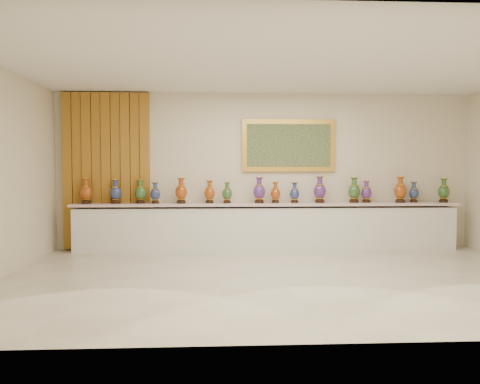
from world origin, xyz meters
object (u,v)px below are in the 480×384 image
object	(u,v)px
vase_1	(116,193)
vase_2	(140,193)
counter	(267,227)
vase_0	(86,192)

from	to	relation	value
vase_1	vase_2	xyz separation A→B (m)	(0.45, 0.04, -0.00)
counter	vase_0	bearing A→B (deg)	-179.48
counter	vase_2	world-z (taller)	vase_2
vase_0	vase_1	world-z (taller)	vase_0
counter	vase_2	xyz separation A→B (m)	(-2.37, 0.02, 0.67)
vase_1	vase_0	bearing A→B (deg)	-179.18
counter	vase_1	size ratio (longest dim) A/B	16.05
vase_0	vase_1	size ratio (longest dim) A/B	1.06
vase_0	vase_1	distance (m)	0.54
counter	vase_2	distance (m)	2.47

